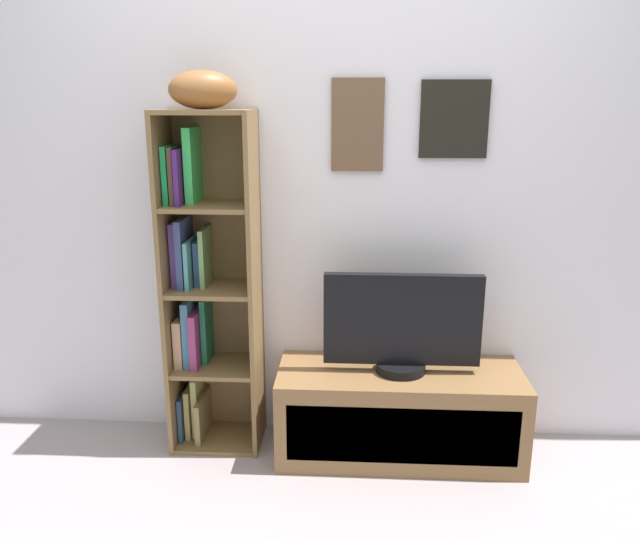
{
  "coord_description": "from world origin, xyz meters",
  "views": [
    {
      "loc": [
        0.14,
        -1.66,
        1.58
      ],
      "look_at": [
        -0.0,
        0.85,
        0.88
      ],
      "focal_mm": 34.81,
      "sensor_mm": 36.0,
      "label": 1
    }
  ],
  "objects_px": {
    "tv_stand": "(399,413)",
    "television": "(402,325)",
    "bookshelf": "(205,288)",
    "football": "(203,90)"
  },
  "relations": [
    {
      "from": "bookshelf",
      "to": "football",
      "type": "bearing_deg",
      "value": -33.7
    },
    {
      "from": "tv_stand",
      "to": "television",
      "type": "distance_m",
      "value": 0.42
    },
    {
      "from": "television",
      "to": "tv_stand",
      "type": "bearing_deg",
      "value": -90.0
    },
    {
      "from": "tv_stand",
      "to": "television",
      "type": "height_order",
      "value": "television"
    },
    {
      "from": "bookshelf",
      "to": "television",
      "type": "distance_m",
      "value": 0.9
    },
    {
      "from": "football",
      "to": "tv_stand",
      "type": "distance_m",
      "value": 1.64
    },
    {
      "from": "tv_stand",
      "to": "television",
      "type": "bearing_deg",
      "value": 90.0
    },
    {
      "from": "bookshelf",
      "to": "tv_stand",
      "type": "height_order",
      "value": "bookshelf"
    },
    {
      "from": "football",
      "to": "tv_stand",
      "type": "bearing_deg",
      "value": -4.24
    },
    {
      "from": "bookshelf",
      "to": "television",
      "type": "bearing_deg",
      "value": -5.88
    }
  ]
}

